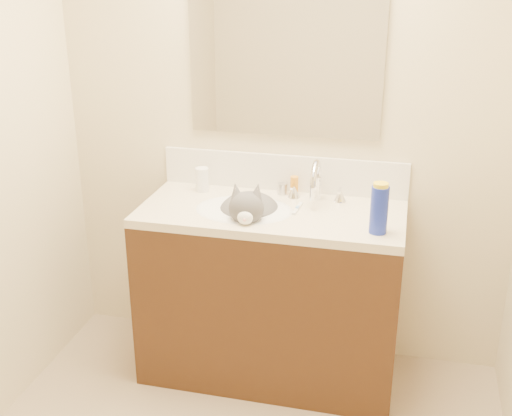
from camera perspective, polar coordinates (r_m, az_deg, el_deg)
The scene contains 16 objects.
room_shell at distance 1.82m, azimuth -5.07°, elevation 7.31°, with size 2.24×2.54×2.52m.
vanity_cabinet at distance 3.10m, azimuth 1.31°, elevation -7.87°, with size 1.20×0.55×0.82m, color #3C2210.
counter_slab at distance 2.92m, azimuth 1.38°, elevation -0.48°, with size 1.20×0.55×0.04m, color beige.
basin at distance 2.93m, azimuth -1.05°, elevation -1.40°, with size 0.45×0.36×0.14m, color white.
faucet at distance 2.98m, azimuth 5.35°, elevation 2.06°, with size 0.28×0.20×0.21m.
cat at distance 2.92m, azimuth -0.62°, elevation -0.62°, with size 0.37×0.43×0.32m.
backsplash at distance 3.12m, azimuth 2.43°, elevation 3.14°, with size 1.20×0.02×0.18m, color silver.
mirror at distance 2.99m, azimuth 2.61°, elevation 13.95°, with size 0.90×0.02×0.80m, color white.
pill_bottle at distance 3.13m, azimuth -4.81°, elevation 2.54°, with size 0.06×0.06×0.12m, color white.
pill_label at distance 3.14m, azimuth -4.81°, elevation 2.29°, with size 0.06×0.06×0.04m, color orange.
silver_jar at distance 3.09m, azimuth 2.36°, elevation 1.72°, with size 0.05×0.05×0.05m, color #B7B7BC.
amber_bottle at distance 3.07m, azimuth 3.42°, elevation 1.96°, with size 0.04×0.04×0.10m, color orange.
toothbrush at distance 2.91m, azimuth 3.71°, elevation -0.04°, with size 0.02×0.15×0.01m, color white.
toothbrush_head at distance 2.91m, azimuth 3.71°, elevation -0.00°, with size 0.01×0.03×0.01m, color #6390D3.
spray_can at distance 2.68m, azimuth 10.88°, elevation -0.17°, with size 0.07×0.07×0.20m, color #1727A4.
spray_cap at distance 2.64m, azimuth 11.03°, elevation 1.81°, with size 0.06×0.06×0.04m, color yellow.
Camera 1 is at (0.57, -1.67, 1.93)m, focal length 45.00 mm.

